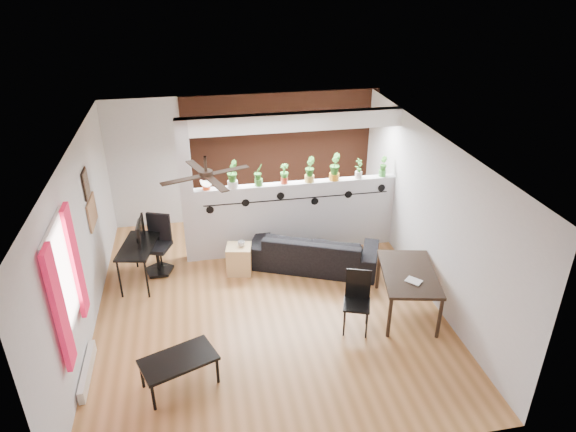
{
  "coord_description": "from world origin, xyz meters",
  "views": [
    {
      "loc": [
        -0.92,
        -6.65,
        4.91
      ],
      "look_at": [
        0.47,
        0.6,
        1.17
      ],
      "focal_mm": 32.0,
      "sensor_mm": 36.0,
      "label": 1
    }
  ],
  "objects_px": {
    "potted_plant_2": "(258,174)",
    "dining_table": "(409,276)",
    "potted_plant_7": "(383,166)",
    "potted_plant_6": "(359,168)",
    "cube_shelf": "(239,259)",
    "folding_chair": "(357,295)",
    "potted_plant_1": "(232,174)",
    "potted_plant_4": "(310,169)",
    "potted_plant_0": "(206,178)",
    "sofa": "(314,250)",
    "office_chair": "(158,248)",
    "ceiling_fan": "(206,177)",
    "potted_plant_3": "(284,173)",
    "cup": "(241,244)",
    "coffee_table": "(179,361)",
    "potted_plant_5": "(335,166)",
    "computer_desk": "(138,248)"
  },
  "relations": [
    {
      "from": "sofa",
      "to": "folding_chair",
      "type": "bearing_deg",
      "value": 120.22
    },
    {
      "from": "sofa",
      "to": "folding_chair",
      "type": "height_order",
      "value": "folding_chair"
    },
    {
      "from": "office_chair",
      "to": "dining_table",
      "type": "height_order",
      "value": "office_chair"
    },
    {
      "from": "sofa",
      "to": "computer_desk",
      "type": "relative_size",
      "value": 1.97
    },
    {
      "from": "potted_plant_6",
      "to": "potted_plant_7",
      "type": "relative_size",
      "value": 0.98
    },
    {
      "from": "potted_plant_2",
      "to": "dining_table",
      "type": "distance_m",
      "value": 3.06
    },
    {
      "from": "computer_desk",
      "to": "sofa",
      "type": "bearing_deg",
      "value": -1.05
    },
    {
      "from": "potted_plant_5",
      "to": "potted_plant_6",
      "type": "distance_m",
      "value": 0.46
    },
    {
      "from": "potted_plant_0",
      "to": "sofa",
      "type": "relative_size",
      "value": 0.18
    },
    {
      "from": "sofa",
      "to": "folding_chair",
      "type": "distance_m",
      "value": 1.78
    },
    {
      "from": "potted_plant_0",
      "to": "potted_plant_4",
      "type": "relative_size",
      "value": 0.85
    },
    {
      "from": "ceiling_fan",
      "to": "potted_plant_3",
      "type": "distance_m",
      "value": 2.39
    },
    {
      "from": "potted_plant_0",
      "to": "cube_shelf",
      "type": "distance_m",
      "value": 1.5
    },
    {
      "from": "computer_desk",
      "to": "coffee_table",
      "type": "distance_m",
      "value": 2.6
    },
    {
      "from": "potted_plant_7",
      "to": "potted_plant_6",
      "type": "bearing_deg",
      "value": 180.0
    },
    {
      "from": "potted_plant_2",
      "to": "cube_shelf",
      "type": "xyz_separation_m",
      "value": [
        -0.45,
        -0.59,
        -1.31
      ]
    },
    {
      "from": "dining_table",
      "to": "potted_plant_7",
      "type": "bearing_deg",
      "value": 81.82
    },
    {
      "from": "potted_plant_3",
      "to": "office_chair",
      "type": "distance_m",
      "value": 2.52
    },
    {
      "from": "potted_plant_2",
      "to": "potted_plant_3",
      "type": "distance_m",
      "value": 0.45
    },
    {
      "from": "cup",
      "to": "office_chair",
      "type": "height_order",
      "value": "office_chair"
    },
    {
      "from": "potted_plant_3",
      "to": "ceiling_fan",
      "type": "bearing_deg",
      "value": -127.36
    },
    {
      "from": "coffee_table",
      "to": "cube_shelf",
      "type": "bearing_deg",
      "value": 67.82
    },
    {
      "from": "potted_plant_4",
      "to": "office_chair",
      "type": "relative_size",
      "value": 0.45
    },
    {
      "from": "ceiling_fan",
      "to": "folding_chair",
      "type": "relative_size",
      "value": 1.27
    },
    {
      "from": "ceiling_fan",
      "to": "potted_plant_7",
      "type": "height_order",
      "value": "ceiling_fan"
    },
    {
      "from": "potted_plant_7",
      "to": "office_chair",
      "type": "bearing_deg",
      "value": -176.02
    },
    {
      "from": "potted_plant_4",
      "to": "potted_plant_6",
      "type": "bearing_deg",
      "value": 0.0
    },
    {
      "from": "potted_plant_6",
      "to": "potted_plant_5",
      "type": "bearing_deg",
      "value": 180.0
    },
    {
      "from": "potted_plant_3",
      "to": "potted_plant_6",
      "type": "relative_size",
      "value": 0.99
    },
    {
      "from": "potted_plant_4",
      "to": "dining_table",
      "type": "xyz_separation_m",
      "value": [
        1.04,
        -2.17,
        -0.96
      ]
    },
    {
      "from": "cup",
      "to": "coffee_table",
      "type": "relative_size",
      "value": 0.12
    },
    {
      "from": "potted_plant_0",
      "to": "potted_plant_7",
      "type": "relative_size",
      "value": 1.03
    },
    {
      "from": "cube_shelf",
      "to": "folding_chair",
      "type": "distance_m",
      "value": 2.37
    },
    {
      "from": "potted_plant_3",
      "to": "potted_plant_0",
      "type": "bearing_deg",
      "value": 180.0
    },
    {
      "from": "office_chair",
      "to": "potted_plant_7",
      "type": "bearing_deg",
      "value": 3.98
    },
    {
      "from": "potted_plant_0",
      "to": "potted_plant_2",
      "type": "bearing_deg",
      "value": 0.0
    },
    {
      "from": "potted_plant_1",
      "to": "potted_plant_2",
      "type": "relative_size",
      "value": 1.23
    },
    {
      "from": "cube_shelf",
      "to": "potted_plant_2",
      "type": "bearing_deg",
      "value": 63.62
    },
    {
      "from": "cup",
      "to": "coffee_table",
      "type": "xyz_separation_m",
      "value": [
        -1.07,
        -2.49,
        -0.17
      ]
    },
    {
      "from": "potted_plant_5",
      "to": "office_chair",
      "type": "height_order",
      "value": "potted_plant_5"
    },
    {
      "from": "potted_plant_5",
      "to": "sofa",
      "type": "bearing_deg",
      "value": -127.88
    },
    {
      "from": "potted_plant_6",
      "to": "cube_shelf",
      "type": "distance_m",
      "value": 2.67
    },
    {
      "from": "potted_plant_4",
      "to": "folding_chair",
      "type": "relative_size",
      "value": 0.49
    },
    {
      "from": "office_chair",
      "to": "coffee_table",
      "type": "relative_size",
      "value": 0.98
    },
    {
      "from": "potted_plant_2",
      "to": "cube_shelf",
      "type": "bearing_deg",
      "value": -127.28
    },
    {
      "from": "potted_plant_7",
      "to": "sofa",
      "type": "relative_size",
      "value": 0.18
    },
    {
      "from": "potted_plant_0",
      "to": "potted_plant_3",
      "type": "bearing_deg",
      "value": 0.0
    },
    {
      "from": "ceiling_fan",
      "to": "potted_plant_2",
      "type": "relative_size",
      "value": 3.02
    },
    {
      "from": "potted_plant_0",
      "to": "sofa",
      "type": "height_order",
      "value": "potted_plant_0"
    },
    {
      "from": "ceiling_fan",
      "to": "potted_plant_0",
      "type": "xyz_separation_m",
      "value": [
        0.02,
        1.8,
        -0.76
      ]
    }
  ]
}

